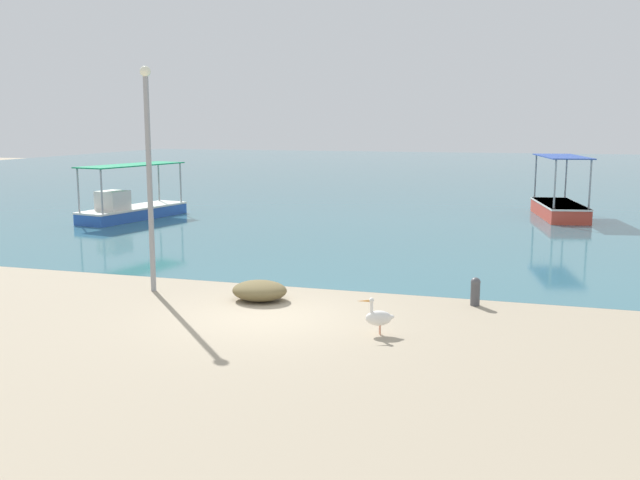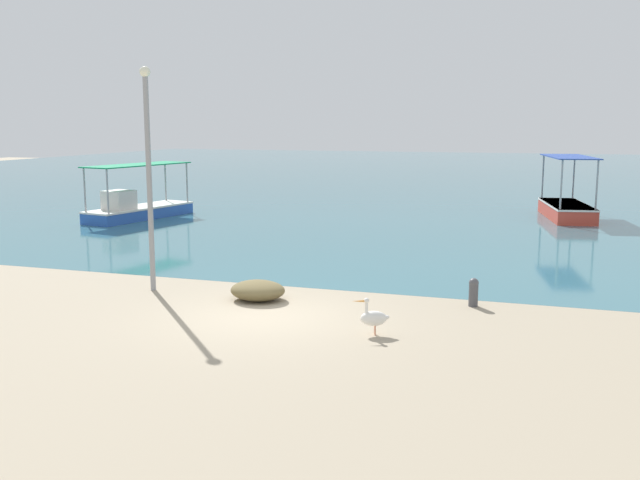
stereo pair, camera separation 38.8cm
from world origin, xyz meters
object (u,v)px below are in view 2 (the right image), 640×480
(pelican, at_px, (373,318))
(lamp_post, at_px, (149,167))
(fishing_boat_far_right, at_px, (137,207))
(mooring_bollard, at_px, (474,291))
(fishing_boat_far_left, at_px, (566,207))
(net_pile, at_px, (258,290))

(pelican, xyz_separation_m, lamp_post, (-6.55, 2.14, 2.90))
(fishing_boat_far_right, xyz_separation_m, mooring_bollard, (16.53, -11.36, -0.18))
(fishing_boat_far_left, height_order, lamp_post, lamp_post)
(lamp_post, distance_m, net_pile, 4.32)
(net_pile, bearing_deg, mooring_bollard, 11.36)
(pelican, relative_size, net_pile, 0.57)
(fishing_boat_far_left, distance_m, lamp_post, 21.67)
(lamp_post, bearing_deg, net_pile, -2.50)
(fishing_boat_far_left, relative_size, mooring_bollard, 7.78)
(fishing_boat_far_left, xyz_separation_m, pelican, (-4.16, -20.77, -0.17))
(pelican, bearing_deg, lamp_post, 161.92)
(fishing_boat_far_left, xyz_separation_m, lamp_post, (-10.72, -18.63, 2.73))
(lamp_post, xyz_separation_m, mooring_bollard, (8.30, 0.92, -2.90))
(fishing_boat_far_left, bearing_deg, net_pile, -112.16)
(fishing_boat_far_left, height_order, mooring_bollard, fishing_boat_far_left)
(lamp_post, height_order, mooring_bollard, lamp_post)
(pelican, distance_m, mooring_bollard, 3.52)
(fishing_boat_far_left, height_order, net_pile, fishing_boat_far_left)
(net_pile, bearing_deg, fishing_boat_far_right, 132.31)
(lamp_post, distance_m, mooring_bollard, 8.84)
(fishing_boat_far_left, bearing_deg, mooring_bollard, -97.76)
(pelican, relative_size, mooring_bollard, 1.14)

